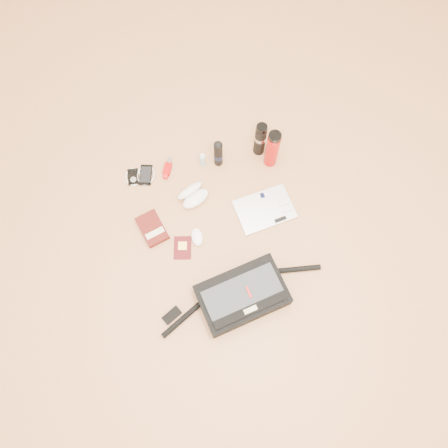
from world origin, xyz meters
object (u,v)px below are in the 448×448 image
object	(u,v)px
messenger_bag	(242,296)
thermos_red	(272,149)
thermos_black	(260,139)
laptop	(265,210)
book	(153,228)

from	to	relation	value
messenger_bag	thermos_red	bearing A→B (deg)	53.87
thermos_black	laptop	bearing A→B (deg)	-99.25
thermos_black	messenger_bag	bearing A→B (deg)	-110.29
laptop	thermos_black	distance (m)	0.37
laptop	thermos_red	size ratio (longest dim) A/B	1.18
thermos_red	laptop	bearing A→B (deg)	-110.27
laptop	thermos_red	xyz separation A→B (m)	(0.10, 0.27, 0.12)
laptop	book	xyz separation A→B (m)	(-0.58, 0.03, 0.01)
messenger_bag	thermos_black	size ratio (longest dim) A/B	3.50
messenger_bag	book	size ratio (longest dim) A/B	4.14
laptop	book	world-z (taller)	book
thermos_red	book	bearing A→B (deg)	-160.28
book	messenger_bag	bearing A→B (deg)	-67.03
messenger_bag	book	world-z (taller)	messenger_bag
messenger_bag	thermos_red	size ratio (longest dim) A/B	3.11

